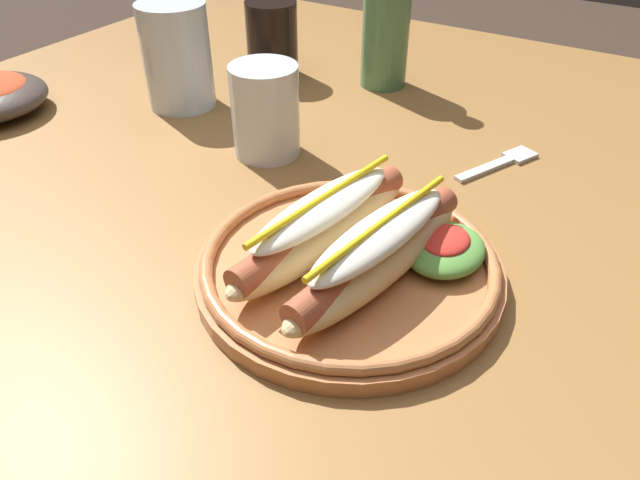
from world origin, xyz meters
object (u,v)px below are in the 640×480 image
Objects in this scene: hot_dog_plate at (353,255)px; fork at (502,162)px; water_cup at (265,111)px; soda_cup at (272,39)px; extra_cup at (177,56)px; glass_bottle at (386,27)px.

hot_dog_plate is 2.30× the size of fork.
hot_dog_plate is 0.25m from water_cup.
fork is 1.09× the size of soda_cup.
hot_dog_plate is 2.51× the size of soda_cup.
soda_cup is at bearing -14.64° from extra_cup.
fork is at bearing -9.78° from hot_dog_plate.
hot_dog_plate is at bearing -126.78° from water_cup.
water_cup is at bearing 53.22° from hot_dog_plate.
glass_bottle is (0.26, -0.02, 0.03)m from water_cup.
water_cup is 0.19m from extra_cup.
soda_cup is 0.50× the size of glass_bottle.
soda_cup is 0.25m from water_cup.
soda_cup reaches higher than water_cup.
water_cup is at bearing -146.24° from soda_cup.
hot_dog_plate is at bearing -136.50° from soda_cup.
fork is 0.44m from extra_cup.
hot_dog_plate is at bearing -117.91° from extra_cup.
water_cup is 0.50× the size of glass_bottle.
hot_dog_plate is 2.54× the size of water_cup.
fork is 0.86× the size of extra_cup.
fork is at bearing -64.43° from water_cup.
glass_bottle reaches higher than soda_cup.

